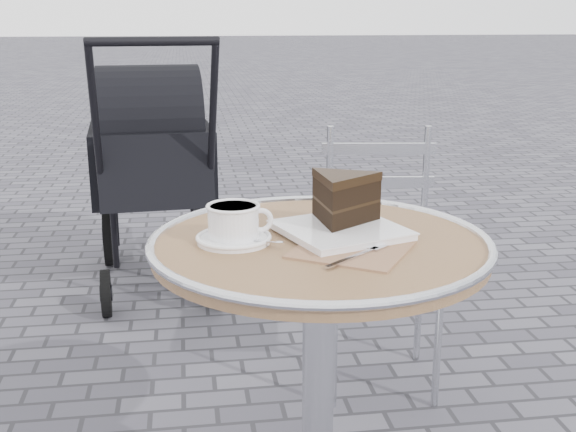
{
  "coord_description": "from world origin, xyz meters",
  "views": [
    {
      "loc": [
        -0.27,
        -1.41,
        1.19
      ],
      "look_at": [
        -0.06,
        0.02,
        0.78
      ],
      "focal_mm": 45.0,
      "sensor_mm": 36.0,
      "label": 1
    }
  ],
  "objects": [
    {
      "name": "cappuccino_set",
      "position": [
        -0.18,
        0.02,
        0.77
      ],
      "size": [
        0.17,
        0.15,
        0.08
      ],
      "rotation": [
        0.0,
        0.0,
        0.04
      ],
      "color": "white",
      "rests_on": "cafe_table"
    },
    {
      "name": "baby_stroller",
      "position": [
        -0.41,
        1.8,
        0.5
      ],
      "size": [
        0.57,
        1.1,
        1.11
      ],
      "rotation": [
        0.0,
        0.0,
        0.08
      ],
      "color": "black",
      "rests_on": "ground"
    },
    {
      "name": "cafe_table",
      "position": [
        0.0,
        0.0,
        0.57
      ],
      "size": [
        0.72,
        0.72,
        0.74
      ],
      "color": "silver",
      "rests_on": "ground"
    },
    {
      "name": "cake_plate_set",
      "position": [
        0.06,
        0.06,
        0.79
      ],
      "size": [
        0.3,
        0.39,
        0.13
      ],
      "rotation": [
        0.0,
        0.0,
        0.34
      ],
      "color": "#956951",
      "rests_on": "cafe_table"
    },
    {
      "name": "bistro_chair",
      "position": [
        0.35,
        0.79,
        0.52
      ],
      "size": [
        0.42,
        0.42,
        0.83
      ],
      "rotation": [
        0.0,
        0.0,
        -0.14
      ],
      "color": "silver",
      "rests_on": "ground"
    }
  ]
}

